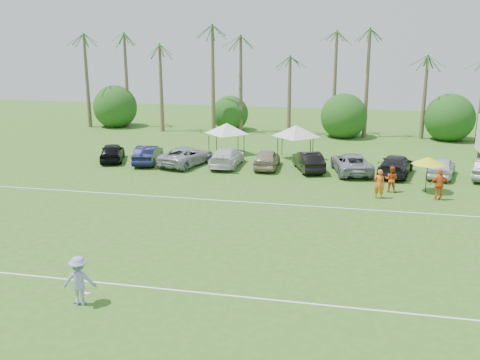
# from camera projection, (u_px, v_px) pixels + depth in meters

# --- Properties ---
(ground) EXTENTS (120.00, 120.00, 0.00)m
(ground) POSITION_uv_depth(u_px,v_px,m) (143.00, 314.00, 19.12)
(ground) COLOR #35621D
(ground) RESTS_ON ground
(field_lines) EXTENTS (80.00, 12.10, 0.01)m
(field_lines) POSITION_uv_depth(u_px,v_px,m) (204.00, 236.00, 26.68)
(field_lines) COLOR white
(field_lines) RESTS_ON ground
(palm_tree_0) EXTENTS (2.40, 2.40, 8.90)m
(palm_tree_0) POSITION_uv_depth(u_px,v_px,m) (83.00, 58.00, 57.58)
(palm_tree_0) COLOR brown
(palm_tree_0) RESTS_ON ground
(palm_tree_1) EXTENTS (2.40, 2.40, 9.90)m
(palm_tree_1) POSITION_uv_depth(u_px,v_px,m) (125.00, 50.00, 56.34)
(palm_tree_1) COLOR brown
(palm_tree_1) RESTS_ON ground
(palm_tree_2) EXTENTS (2.40, 2.40, 10.90)m
(palm_tree_2) POSITION_uv_depth(u_px,v_px,m) (170.00, 42.00, 55.10)
(palm_tree_2) COLOR brown
(palm_tree_2) RESTS_ON ground
(palm_tree_3) EXTENTS (2.40, 2.40, 11.90)m
(palm_tree_3) POSITION_uv_depth(u_px,v_px,m) (207.00, 33.00, 54.07)
(palm_tree_3) COLOR brown
(palm_tree_3) RESTS_ON ground
(palm_tree_4) EXTENTS (2.40, 2.40, 8.90)m
(palm_tree_4) POSITION_uv_depth(u_px,v_px,m) (246.00, 59.00, 53.92)
(palm_tree_4) COLOR brown
(palm_tree_4) RESTS_ON ground
(palm_tree_5) EXTENTS (2.40, 2.40, 9.90)m
(palm_tree_5) POSITION_uv_depth(u_px,v_px,m) (286.00, 51.00, 52.88)
(palm_tree_5) COLOR brown
(palm_tree_5) RESTS_ON ground
(palm_tree_6) EXTENTS (2.40, 2.40, 10.90)m
(palm_tree_6) POSITION_uv_depth(u_px,v_px,m) (327.00, 42.00, 51.85)
(palm_tree_6) COLOR brown
(palm_tree_6) RESTS_ON ground
(palm_tree_7) EXTENTS (2.40, 2.40, 11.90)m
(palm_tree_7) POSITION_uv_depth(u_px,v_px,m) (369.00, 33.00, 50.82)
(palm_tree_7) COLOR brown
(palm_tree_7) RESTS_ON ground
(palm_tree_8) EXTENTS (2.40, 2.40, 8.90)m
(palm_tree_8) POSITION_uv_depth(u_px,v_px,m) (422.00, 61.00, 50.47)
(palm_tree_8) COLOR brown
(palm_tree_8) RESTS_ON ground
(palm_tree_9) EXTENTS (2.40, 2.40, 9.90)m
(palm_tree_9) POSITION_uv_depth(u_px,v_px,m) (480.00, 52.00, 49.23)
(palm_tree_9) COLOR brown
(palm_tree_9) RESTS_ON ground
(bush_tree_0) EXTENTS (4.00, 4.00, 4.00)m
(bush_tree_0) POSITION_uv_depth(u_px,v_px,m) (116.00, 110.00, 59.37)
(bush_tree_0) COLOR brown
(bush_tree_0) RESTS_ON ground
(bush_tree_1) EXTENTS (4.00, 4.00, 4.00)m
(bush_tree_1) POSITION_uv_depth(u_px,v_px,m) (229.00, 114.00, 56.73)
(bush_tree_1) COLOR brown
(bush_tree_1) RESTS_ON ground
(bush_tree_2) EXTENTS (4.00, 4.00, 4.00)m
(bush_tree_2) POSITION_uv_depth(u_px,v_px,m) (344.00, 117.00, 54.29)
(bush_tree_2) COLOR brown
(bush_tree_2) RESTS_ON ground
(bush_tree_3) EXTENTS (4.00, 4.00, 4.00)m
(bush_tree_3) POSITION_uv_depth(u_px,v_px,m) (448.00, 120.00, 52.26)
(bush_tree_3) COLOR brown
(bush_tree_3) RESTS_ON ground
(sideline_player_a) EXTENTS (0.73, 0.55, 1.83)m
(sideline_player_a) POSITION_uv_depth(u_px,v_px,m) (379.00, 184.00, 32.73)
(sideline_player_a) COLOR orange
(sideline_player_a) RESTS_ON ground
(sideline_player_b) EXTENTS (0.95, 0.82, 1.68)m
(sideline_player_b) POSITION_uv_depth(u_px,v_px,m) (391.00, 179.00, 34.09)
(sideline_player_b) COLOR #CF4817
(sideline_player_b) RESTS_ON ground
(sideline_player_c) EXTENTS (1.19, 0.64, 1.93)m
(sideline_player_c) POSITION_uv_depth(u_px,v_px,m) (440.00, 185.00, 32.37)
(sideline_player_c) COLOR orange
(sideline_player_c) RESTS_ON ground
(canopy_tent_left) EXTENTS (3.84, 3.84, 3.11)m
(canopy_tent_left) POSITION_uv_depth(u_px,v_px,m) (227.00, 123.00, 44.77)
(canopy_tent_left) COLOR black
(canopy_tent_left) RESTS_ON ground
(canopy_tent_right) EXTENTS (4.01, 4.01, 3.25)m
(canopy_tent_right) POSITION_uv_depth(u_px,v_px,m) (296.00, 125.00, 42.97)
(canopy_tent_right) COLOR black
(canopy_tent_right) RESTS_ON ground
(market_umbrella) EXTENTS (2.06, 2.06, 2.30)m
(market_umbrella) POSITION_uv_depth(u_px,v_px,m) (428.00, 161.00, 33.76)
(market_umbrella) COLOR black
(market_umbrella) RESTS_ON ground
(frisbee_player) EXTENTS (1.36, 0.98, 1.89)m
(frisbee_player) POSITION_uv_depth(u_px,v_px,m) (79.00, 281.00, 19.59)
(frisbee_player) COLOR #9397D1
(frisbee_player) RESTS_ON ground
(parked_car_0) EXTENTS (3.03, 4.61, 1.46)m
(parked_car_0) POSITION_uv_depth(u_px,v_px,m) (112.00, 152.00, 42.77)
(parked_car_0) COLOR black
(parked_car_0) RESTS_ON ground
(parked_car_1) EXTENTS (2.18, 4.60, 1.46)m
(parked_car_1) POSITION_uv_depth(u_px,v_px,m) (148.00, 154.00, 41.93)
(parked_car_1) COLOR #101334
(parked_car_1) RESTS_ON ground
(parked_car_2) EXTENTS (3.72, 5.70, 1.46)m
(parked_car_2) POSITION_uv_depth(u_px,v_px,m) (187.00, 156.00, 41.39)
(parked_car_2) COLOR #9FA2A8
(parked_car_2) RESTS_ON ground
(parked_car_3) EXTENTS (2.09, 5.04, 1.46)m
(parked_car_3) POSITION_uv_depth(u_px,v_px,m) (227.00, 157.00, 41.08)
(parked_car_3) COLOR silver
(parked_car_3) RESTS_ON ground
(parked_car_4) EXTENTS (1.87, 4.34, 1.46)m
(parked_car_4) POSITION_uv_depth(u_px,v_px,m) (267.00, 159.00, 40.40)
(parked_car_4) COLOR gray
(parked_car_4) RESTS_ON ground
(parked_car_5) EXTENTS (2.91, 4.69, 1.46)m
(parked_car_5) POSITION_uv_depth(u_px,v_px,m) (308.00, 161.00, 39.70)
(parked_car_5) COLOR black
(parked_car_5) RESTS_ON ground
(parked_car_6) EXTENTS (3.44, 5.63, 1.46)m
(parked_car_6) POSITION_uv_depth(u_px,v_px,m) (351.00, 163.00, 38.99)
(parked_car_6) COLOR gray
(parked_car_6) RESTS_ON ground
(parked_car_7) EXTENTS (3.05, 5.34, 1.46)m
(parked_car_7) POSITION_uv_depth(u_px,v_px,m) (396.00, 165.00, 38.37)
(parked_car_7) COLOR black
(parked_car_7) RESTS_ON ground
(parked_car_8) EXTENTS (2.70, 4.57, 1.46)m
(parked_car_8) POSITION_uv_depth(u_px,v_px,m) (441.00, 167.00, 37.86)
(parked_car_8) COLOR silver
(parked_car_8) RESTS_ON ground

